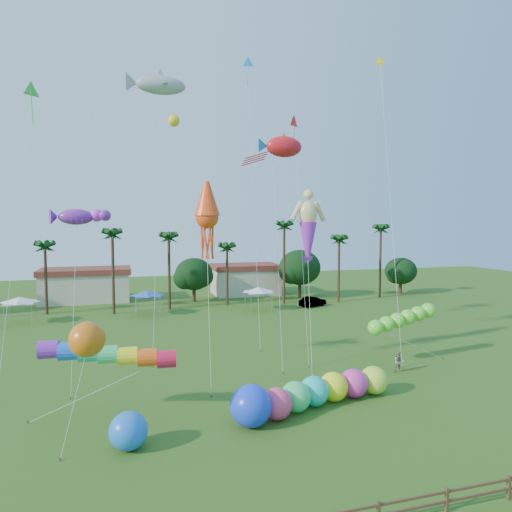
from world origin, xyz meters
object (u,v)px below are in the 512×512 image
object	(u,v)px
caterpillar_inflatable	(308,394)
blue_ball	(128,431)
spectator_b	(399,362)
car_b	(313,302)

from	to	relation	value
caterpillar_inflatable	blue_ball	xyz separation A→B (m)	(-10.49, -2.00, -0.03)
spectator_b	blue_ball	size ratio (longest dim) A/B	0.85
caterpillar_inflatable	car_b	bearing A→B (deg)	50.43
spectator_b	caterpillar_inflatable	bearing A→B (deg)	-134.74
car_b	blue_ball	size ratio (longest dim) A/B	2.15
car_b	caterpillar_inflatable	xyz separation A→B (m)	(-14.21, -31.92, 0.31)
spectator_b	caterpillar_inflatable	size ratio (longest dim) A/B	0.14
car_b	spectator_b	bearing A→B (deg)	145.22
car_b	blue_ball	distance (m)	41.96
car_b	spectator_b	size ratio (longest dim) A/B	2.53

